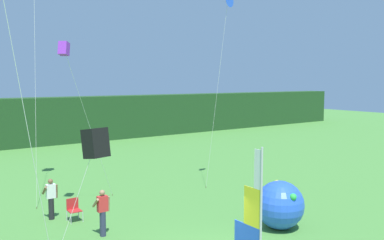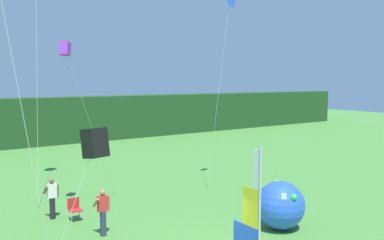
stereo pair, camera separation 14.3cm
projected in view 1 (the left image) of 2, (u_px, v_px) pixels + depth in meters
distant_treeline at (11, 123)px, 33.94m from camera, size 80.00×2.40×4.09m
banner_flag at (253, 222)px, 10.74m from camera, size 0.06×1.03×3.90m
person_near_banner at (51, 198)px, 16.39m from camera, size 0.55×0.48×1.66m
person_mid_field at (103, 211)px, 14.62m from camera, size 0.55×0.48×1.69m
inflatable_balloon at (280, 205)px, 15.37m from camera, size 1.82×1.85×1.82m
folding_chair at (74, 208)px, 16.25m from camera, size 0.51×0.51×0.89m
kite_purple_box_1 at (64, 50)px, 16.37m from camera, size 3.00×1.89×7.14m
kite_blue_delta_4 at (228, 2)px, 20.62m from camera, size 1.43×0.63×9.93m
kite_black_box_5 at (96, 143)px, 11.43m from camera, size 1.80×0.77×4.28m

